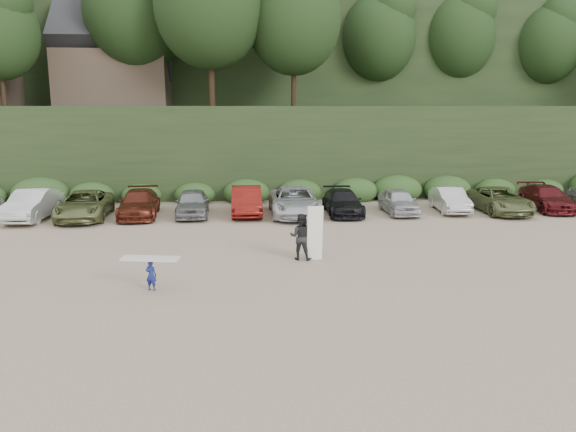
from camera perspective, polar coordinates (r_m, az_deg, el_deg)
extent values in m
plane|color=tan|center=(21.80, 2.67, -4.83)|extent=(120.00, 120.00, 0.00)
cube|color=black|center=(42.97, -1.26, 7.10)|extent=(80.00, 14.00, 6.00)
cube|color=black|center=(60.87, -2.44, 12.96)|extent=(90.00, 30.00, 16.00)
ellipsoid|color=black|center=(43.16, -1.30, 17.75)|extent=(66.00, 12.00, 10.00)
cube|color=#2B491E|center=(35.75, -1.31, 2.42)|extent=(46.20, 2.00, 1.20)
cube|color=brown|center=(45.74, -17.06, 13.14)|extent=(8.00, 6.00, 4.00)
imported|color=silver|center=(32.93, -24.52, 1.06)|extent=(1.99, 5.05, 1.64)
imported|color=#656D3F|center=(32.17, -19.98, 1.06)|extent=(2.80, 5.53, 1.50)
imported|color=#561F13|center=(31.91, -14.88, 1.23)|extent=(2.33, 5.12, 1.45)
imported|color=gray|center=(31.41, -9.70, 1.33)|extent=(1.91, 4.42, 1.49)
imported|color=maroon|center=(31.47, -4.25, 1.54)|extent=(1.66, 4.74, 1.56)
imported|color=silver|center=(31.12, 0.64, 1.48)|extent=(2.65, 5.69, 1.58)
imported|color=black|center=(31.67, 5.58, 1.40)|extent=(1.98, 4.73, 1.36)
imported|color=#B7B6BC|center=(32.34, 11.17, 1.48)|extent=(1.67, 4.12, 1.40)
imported|color=#BCBCBC|center=(33.62, 16.11, 1.61)|extent=(1.83, 4.34, 1.39)
imported|color=#626C3E|center=(34.23, 20.71, 1.51)|extent=(2.39, 5.14, 1.43)
imported|color=#541316|center=(36.16, 24.80, 1.67)|extent=(2.38, 5.02, 1.41)
imported|color=navy|center=(19.08, -13.73, -5.87)|extent=(0.43, 0.35, 1.02)
cube|color=silver|center=(18.92, -13.81, -4.21)|extent=(1.93, 0.84, 0.07)
imported|color=black|center=(22.12, 1.31, -2.11)|extent=(1.07, 0.94, 1.85)
cube|color=white|center=(21.98, 2.74, -1.76)|extent=(0.62, 0.34, 2.18)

